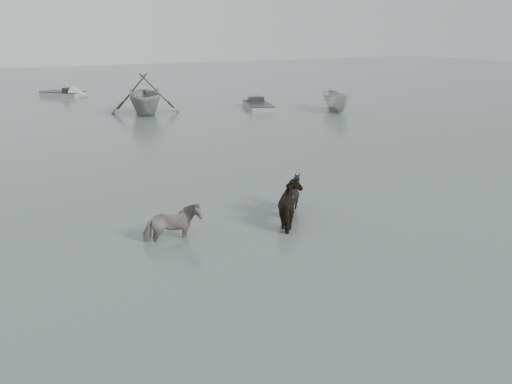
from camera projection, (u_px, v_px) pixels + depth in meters
ground at (269, 225)px, 14.97m from camera, size 140.00×140.00×0.00m
pony_pinto at (172, 217)px, 13.75m from camera, size 1.63×0.82×1.35m
pony_dark at (294, 199)px, 14.95m from camera, size 1.33×1.54×1.52m
pony_black at (293, 190)px, 16.04m from camera, size 1.31×1.19×1.33m
rowboat_trail at (145, 92)px, 33.86m from camera, size 5.76×6.35×2.90m
boat_small at (337, 100)px, 35.13m from camera, size 2.47×4.19×1.52m
skiff_port at (258, 103)px, 36.32m from camera, size 2.93×5.82×0.75m
skiff_mid at (63, 91)px, 42.89m from camera, size 4.76×4.89×0.75m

